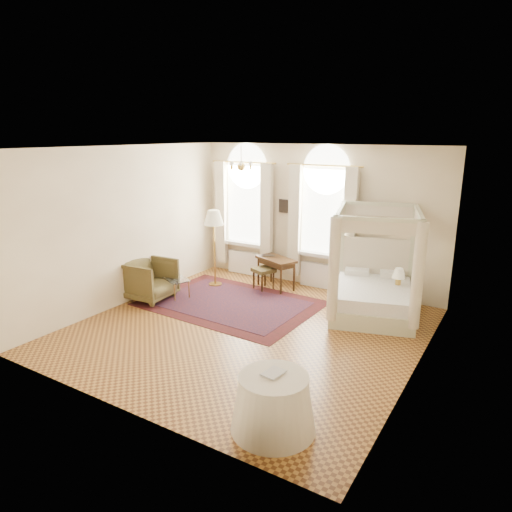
{
  "coord_description": "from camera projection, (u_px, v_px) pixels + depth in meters",
  "views": [
    {
      "loc": [
        4.22,
        -6.6,
        3.54
      ],
      "look_at": [
        -0.06,
        0.4,
        1.32
      ],
      "focal_mm": 32.0,
      "sensor_mm": 36.0,
      "label": 1
    }
  ],
  "objects": [
    {
      "name": "floor_lamp",
      "position": [
        214.0,
        221.0,
        10.57
      ],
      "size": [
        0.47,
        0.47,
        1.82
      ],
      "color": "gold",
      "rests_on": "ground"
    },
    {
      "name": "nightstand",
      "position": [
        400.0,
        299.0,
        9.25
      ],
      "size": [
        0.43,
        0.4,
        0.55
      ],
      "primitive_type": "cube",
      "rotation": [
        0.0,
        0.0,
        -0.13
      ],
      "color": "#321F0D",
      "rests_on": "ground"
    },
    {
      "name": "canopy_bed",
      "position": [
        373.0,
        292.0,
        9.07
      ],
      "size": [
        2.08,
        2.33,
        2.14
      ],
      "color": "beige",
      "rests_on": "ground"
    },
    {
      "name": "window_right",
      "position": [
        322.0,
        226.0,
        10.36
      ],
      "size": [
        1.62,
        0.27,
        3.29
      ],
      "color": "white",
      "rests_on": "room_walls"
    },
    {
      "name": "room_walls",
      "position": [
        247.0,
        225.0,
        7.97
      ],
      "size": [
        6.0,
        6.0,
        6.0
      ],
      "color": "#FFEBC2",
      "rests_on": "ground"
    },
    {
      "name": "stool",
      "position": [
        264.0,
        272.0,
        10.59
      ],
      "size": [
        0.57,
        0.57,
        0.5
      ],
      "color": "#4D3F21",
      "rests_on": "ground"
    },
    {
      "name": "writing_desk",
      "position": [
        276.0,
        262.0,
        10.61
      ],
      "size": [
        1.09,
        0.84,
        0.73
      ],
      "color": "#321F0D",
      "rests_on": "ground"
    },
    {
      "name": "chandelier",
      "position": [
        241.0,
        165.0,
        9.16
      ],
      "size": [
        0.51,
        0.45,
        0.5
      ],
      "color": "gold",
      "rests_on": "room_walls"
    },
    {
      "name": "nightstand_lamp",
      "position": [
        399.0,
        274.0,
        9.12
      ],
      "size": [
        0.26,
        0.26,
        0.38
      ],
      "color": "gold",
      "rests_on": "nightstand"
    },
    {
      "name": "side_table",
      "position": [
        273.0,
        403.0,
        5.56
      ],
      "size": [
        1.06,
        1.06,
        0.72
      ],
      "color": "silver",
      "rests_on": "ground"
    },
    {
      "name": "armchair",
      "position": [
        150.0,
        280.0,
        9.94
      ],
      "size": [
        1.04,
        1.02,
        0.89
      ],
      "primitive_type": "imported",
      "rotation": [
        0.0,
        0.0,
        1.64
      ],
      "color": "#4C4120",
      "rests_on": "ground"
    },
    {
      "name": "wall_pictures",
      "position": [
        320.0,
        208.0,
        10.39
      ],
      "size": [
        2.54,
        0.03,
        0.39
      ],
      "color": "black",
      "rests_on": "room_walls"
    },
    {
      "name": "ground",
      "position": [
        248.0,
        330.0,
        8.48
      ],
      "size": [
        6.0,
        6.0,
        0.0
      ],
      "primitive_type": "plane",
      "color": "#A67130",
      "rests_on": "ground"
    },
    {
      "name": "oriental_rug",
      "position": [
        231.0,
        303.0,
        9.78
      ],
      "size": [
        3.66,
        2.7,
        0.01
      ],
      "color": "#451013",
      "rests_on": "ground"
    },
    {
      "name": "book",
      "position": [
        267.0,
        370.0,
        5.57
      ],
      "size": [
        0.25,
        0.31,
        0.03
      ],
      "primitive_type": "imported",
      "rotation": [
        0.0,
        0.0,
        -0.14
      ],
      "color": "black",
      "rests_on": "side_table"
    },
    {
      "name": "window_left",
      "position": [
        245.0,
        217.0,
        11.42
      ],
      "size": [
        1.62,
        0.27,
        3.29
      ],
      "color": "white",
      "rests_on": "room_walls"
    },
    {
      "name": "coffee_table",
      "position": [
        177.0,
        281.0,
        10.11
      ],
      "size": [
        0.72,
        0.63,
        0.41
      ],
      "color": "silver",
      "rests_on": "ground"
    },
    {
      "name": "laptop",
      "position": [
        269.0,
        255.0,
        10.78
      ],
      "size": [
        0.37,
        0.3,
        0.03
      ],
      "primitive_type": "imported",
      "rotation": [
        0.0,
        0.0,
        3.47
      ],
      "color": "black",
      "rests_on": "writing_desk"
    }
  ]
}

